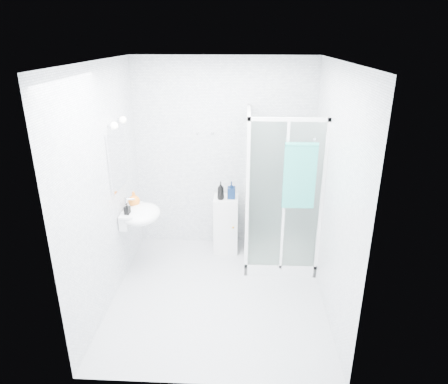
# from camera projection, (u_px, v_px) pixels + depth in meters

# --- Properties ---
(room) EXTENTS (2.40, 2.60, 2.60)m
(room) POSITION_uv_depth(u_px,v_px,m) (218.00, 191.00, 4.20)
(room) COLOR white
(room) RESTS_ON ground
(shower_enclosure) EXTENTS (0.90, 0.95, 2.00)m
(shower_enclosure) POSITION_uv_depth(u_px,v_px,m) (273.00, 231.00, 5.19)
(shower_enclosure) COLOR white
(shower_enclosure) RESTS_ON ground
(wall_basin) EXTENTS (0.46, 0.56, 0.35)m
(wall_basin) POSITION_uv_depth(u_px,v_px,m) (139.00, 214.00, 4.85)
(wall_basin) COLOR white
(wall_basin) RESTS_ON ground
(mirror) EXTENTS (0.02, 0.60, 0.70)m
(mirror) POSITION_uv_depth(u_px,v_px,m) (118.00, 159.00, 4.60)
(mirror) COLOR white
(mirror) RESTS_ON room
(vanity_lights) EXTENTS (0.10, 0.40, 0.08)m
(vanity_lights) POSITION_uv_depth(u_px,v_px,m) (118.00, 122.00, 4.44)
(vanity_lights) COLOR silver
(vanity_lights) RESTS_ON room
(wall_hooks) EXTENTS (0.23, 0.06, 0.03)m
(wall_hooks) POSITION_uv_depth(u_px,v_px,m) (205.00, 133.00, 5.26)
(wall_hooks) COLOR silver
(wall_hooks) RESTS_ON room
(storage_cabinet) EXTENTS (0.33, 0.35, 0.79)m
(storage_cabinet) POSITION_uv_depth(u_px,v_px,m) (226.00, 224.00, 5.50)
(storage_cabinet) COLOR white
(storage_cabinet) RESTS_ON ground
(hand_towel) EXTENTS (0.36, 0.05, 0.77)m
(hand_towel) POSITION_uv_depth(u_px,v_px,m) (300.00, 174.00, 4.47)
(hand_towel) COLOR teal
(hand_towel) RESTS_ON shower_enclosure
(shampoo_bottle_a) EXTENTS (0.10, 0.10, 0.24)m
(shampoo_bottle_a) POSITION_uv_depth(u_px,v_px,m) (221.00, 191.00, 5.26)
(shampoo_bottle_a) COLOR black
(shampoo_bottle_a) RESTS_ON storage_cabinet
(shampoo_bottle_b) EXTENTS (0.10, 0.11, 0.23)m
(shampoo_bottle_b) POSITION_uv_depth(u_px,v_px,m) (231.00, 190.00, 5.29)
(shampoo_bottle_b) COLOR #0B1E42
(shampoo_bottle_b) RESTS_ON storage_cabinet
(soap_dispenser_orange) EXTENTS (0.18, 0.18, 0.19)m
(soap_dispenser_orange) POSITION_uv_depth(u_px,v_px,m) (134.00, 199.00, 4.89)
(soap_dispenser_orange) COLOR orange
(soap_dispenser_orange) RESTS_ON wall_basin
(soap_dispenser_black) EXTENTS (0.08, 0.08, 0.14)m
(soap_dispenser_black) POSITION_uv_depth(u_px,v_px,m) (127.00, 209.00, 4.67)
(soap_dispenser_black) COLOR black
(soap_dispenser_black) RESTS_ON wall_basin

